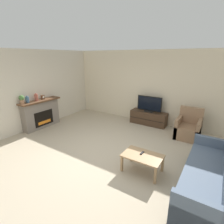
{
  "coord_description": "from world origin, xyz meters",
  "views": [
    {
      "loc": [
        2.44,
        -3.26,
        2.47
      ],
      "look_at": [
        -0.29,
        1.0,
        0.85
      ],
      "focal_mm": 28.0,
      "sensor_mm": 36.0,
      "label": 1
    }
  ],
  "objects_px": {
    "fireplace": "(41,113)",
    "mantel_clock": "(43,97)",
    "couch": "(209,178)",
    "coffee_table": "(143,157)",
    "mantel_vase_left": "(27,100)",
    "tv": "(149,105)",
    "tv_stand": "(148,118)",
    "potted_plant": "(22,99)",
    "remote": "(142,153)",
    "armchair": "(188,128)",
    "mantel_vase_centre_left": "(36,97)"
  },
  "relations": [
    {
      "from": "mantel_vase_centre_left",
      "to": "coffee_table",
      "type": "relative_size",
      "value": 0.31
    },
    {
      "from": "fireplace",
      "to": "remote",
      "type": "bearing_deg",
      "value": -5.31
    },
    {
      "from": "remote",
      "to": "mantel_clock",
      "type": "bearing_deg",
      "value": 176.01
    },
    {
      "from": "tv_stand",
      "to": "fireplace",
      "type": "bearing_deg",
      "value": -143.47
    },
    {
      "from": "mantel_vase_centre_left",
      "to": "potted_plant",
      "type": "xyz_separation_m",
      "value": [
        -0.0,
        -0.51,
        0.04
      ]
    },
    {
      "from": "armchair",
      "to": "remote",
      "type": "bearing_deg",
      "value": -103.73
    },
    {
      "from": "mantel_vase_left",
      "to": "mantel_clock",
      "type": "xyz_separation_m",
      "value": [
        0.0,
        0.58,
        -0.03
      ]
    },
    {
      "from": "mantel_vase_left",
      "to": "mantel_vase_centre_left",
      "type": "height_order",
      "value": "mantel_vase_centre_left"
    },
    {
      "from": "mantel_clock",
      "to": "armchair",
      "type": "distance_m",
      "value": 5.02
    },
    {
      "from": "tv_stand",
      "to": "remote",
      "type": "height_order",
      "value": "tv_stand"
    },
    {
      "from": "mantel_vase_centre_left",
      "to": "mantel_vase_left",
      "type": "bearing_deg",
      "value": -90.0
    },
    {
      "from": "mantel_clock",
      "to": "armchair",
      "type": "relative_size",
      "value": 0.16
    },
    {
      "from": "armchair",
      "to": "coffee_table",
      "type": "bearing_deg",
      "value": -102.39
    },
    {
      "from": "tv_stand",
      "to": "armchair",
      "type": "distance_m",
      "value": 1.53
    },
    {
      "from": "mantel_vase_centre_left",
      "to": "couch",
      "type": "xyz_separation_m",
      "value": [
        5.4,
        -0.21,
        -0.85
      ]
    },
    {
      "from": "mantel_vase_left",
      "to": "couch",
      "type": "height_order",
      "value": "mantel_vase_left"
    },
    {
      "from": "mantel_clock",
      "to": "coffee_table",
      "type": "distance_m",
      "value": 4.2
    },
    {
      "from": "mantel_vase_left",
      "to": "tv",
      "type": "relative_size",
      "value": 0.26
    },
    {
      "from": "mantel_clock",
      "to": "tv_stand",
      "type": "distance_m",
      "value": 3.93
    },
    {
      "from": "fireplace",
      "to": "potted_plant",
      "type": "bearing_deg",
      "value": -88.47
    },
    {
      "from": "tv",
      "to": "coffee_table",
      "type": "distance_m",
      "value": 2.97
    },
    {
      "from": "couch",
      "to": "coffee_table",
      "type": "bearing_deg",
      "value": -174.71
    },
    {
      "from": "potted_plant",
      "to": "coffee_table",
      "type": "bearing_deg",
      "value": 2.49
    },
    {
      "from": "armchair",
      "to": "tv_stand",
      "type": "bearing_deg",
      "value": 164.99
    },
    {
      "from": "tv_stand",
      "to": "remote",
      "type": "relative_size",
      "value": 8.81
    },
    {
      "from": "tv_stand",
      "to": "mantel_vase_left",
      "type": "bearing_deg",
      "value": -138.52
    },
    {
      "from": "potted_plant",
      "to": "remote",
      "type": "bearing_deg",
      "value": 3.43
    },
    {
      "from": "mantel_vase_left",
      "to": "mantel_clock",
      "type": "distance_m",
      "value": 0.59
    },
    {
      "from": "mantel_vase_centre_left",
      "to": "remote",
      "type": "bearing_deg",
      "value": -3.79
    },
    {
      "from": "coffee_table",
      "to": "couch",
      "type": "distance_m",
      "value": 1.31
    },
    {
      "from": "tv_stand",
      "to": "tv",
      "type": "distance_m",
      "value": 0.52
    },
    {
      "from": "mantel_vase_left",
      "to": "mantel_vase_centre_left",
      "type": "distance_m",
      "value": 0.33
    },
    {
      "from": "potted_plant",
      "to": "armchair",
      "type": "xyz_separation_m",
      "value": [
        4.62,
        2.57,
        -0.87
      ]
    },
    {
      "from": "mantel_vase_centre_left",
      "to": "tv_stand",
      "type": "height_order",
      "value": "mantel_vase_centre_left"
    },
    {
      "from": "mantel_vase_left",
      "to": "couch",
      "type": "distance_m",
      "value": 5.47
    },
    {
      "from": "tv_stand",
      "to": "couch",
      "type": "relative_size",
      "value": 0.58
    },
    {
      "from": "mantel_clock",
      "to": "coffee_table",
      "type": "height_order",
      "value": "mantel_clock"
    },
    {
      "from": "mantel_clock",
      "to": "remote",
      "type": "distance_m",
      "value": 4.14
    },
    {
      "from": "mantel_vase_centre_left",
      "to": "couch",
      "type": "height_order",
      "value": "mantel_vase_centre_left"
    },
    {
      "from": "fireplace",
      "to": "tv",
      "type": "height_order",
      "value": "tv"
    },
    {
      "from": "mantel_vase_centre_left",
      "to": "coffee_table",
      "type": "distance_m",
      "value": 4.19
    },
    {
      "from": "couch",
      "to": "tv",
      "type": "bearing_deg",
      "value": 130.19
    },
    {
      "from": "coffee_table",
      "to": "couch",
      "type": "relative_size",
      "value": 0.37
    },
    {
      "from": "mantel_vase_left",
      "to": "tv_stand",
      "type": "distance_m",
      "value": 4.29
    },
    {
      "from": "fireplace",
      "to": "mantel_clock",
      "type": "bearing_deg",
      "value": 83.24
    },
    {
      "from": "armchair",
      "to": "remote",
      "type": "xyz_separation_m",
      "value": [
        -0.57,
        -2.33,
        0.12
      ]
    },
    {
      "from": "armchair",
      "to": "couch",
      "type": "bearing_deg",
      "value": -71.13
    },
    {
      "from": "mantel_vase_centre_left",
      "to": "mantel_clock",
      "type": "distance_m",
      "value": 0.26
    },
    {
      "from": "fireplace",
      "to": "couch",
      "type": "distance_m",
      "value": 5.43
    },
    {
      "from": "mantel_vase_centre_left",
      "to": "potted_plant",
      "type": "distance_m",
      "value": 0.51
    }
  ]
}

